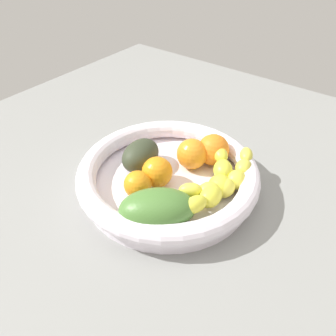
{
  "coord_description": "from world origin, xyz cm",
  "views": [
    {
      "loc": [
        -40.13,
        -30.61,
        48.56
      ],
      "look_at": [
        0.0,
        0.0,
        8.12
      ],
      "focal_mm": 36.62,
      "sensor_mm": 36.0,
      "label": 1
    }
  ],
  "objects_px": {
    "banana_draped_right": "(216,182)",
    "orange_rear": "(138,184)",
    "fruit_bowl": "(168,176)",
    "mango_green": "(157,209)",
    "orange_mid_right": "(192,154)",
    "orange_mid_left": "(157,172)",
    "avocado_dark": "(139,156)",
    "orange_front": "(213,150)",
    "banana_draped_left": "(227,179)"
  },
  "relations": [
    {
      "from": "banana_draped_right",
      "to": "orange_mid_left",
      "type": "distance_m",
      "value": 0.11
    },
    {
      "from": "orange_front",
      "to": "mango_green",
      "type": "bearing_deg",
      "value": -176.22
    },
    {
      "from": "fruit_bowl",
      "to": "avocado_dark",
      "type": "distance_m",
      "value": 0.07
    },
    {
      "from": "banana_draped_right",
      "to": "orange_mid_right",
      "type": "relative_size",
      "value": 3.24
    },
    {
      "from": "fruit_bowl",
      "to": "orange_rear",
      "type": "distance_m",
      "value": 0.07
    },
    {
      "from": "fruit_bowl",
      "to": "orange_mid_right",
      "type": "distance_m",
      "value": 0.07
    },
    {
      "from": "banana_draped_left",
      "to": "orange_front",
      "type": "distance_m",
      "value": 0.09
    },
    {
      "from": "orange_mid_right",
      "to": "avocado_dark",
      "type": "xyz_separation_m",
      "value": [
        -0.07,
        0.08,
        -0.0
      ]
    },
    {
      "from": "orange_mid_right",
      "to": "orange_front",
      "type": "bearing_deg",
      "value": -36.75
    },
    {
      "from": "avocado_dark",
      "to": "banana_draped_right",
      "type": "bearing_deg",
      "value": -81.21
    },
    {
      "from": "orange_mid_left",
      "to": "orange_mid_right",
      "type": "relative_size",
      "value": 0.94
    },
    {
      "from": "banana_draped_right",
      "to": "orange_rear",
      "type": "distance_m",
      "value": 0.14
    },
    {
      "from": "mango_green",
      "to": "avocado_dark",
      "type": "relative_size",
      "value": 1.4
    },
    {
      "from": "fruit_bowl",
      "to": "banana_draped_right",
      "type": "relative_size",
      "value": 1.74
    },
    {
      "from": "banana_draped_left",
      "to": "orange_mid_left",
      "type": "distance_m",
      "value": 0.13
    },
    {
      "from": "banana_draped_left",
      "to": "banana_draped_right",
      "type": "relative_size",
      "value": 0.98
    },
    {
      "from": "banana_draped_left",
      "to": "orange_front",
      "type": "bearing_deg",
      "value": 47.65
    },
    {
      "from": "fruit_bowl",
      "to": "orange_mid_left",
      "type": "xyz_separation_m",
      "value": [
        -0.02,
        0.01,
        0.02
      ]
    },
    {
      "from": "orange_front",
      "to": "banana_draped_right",
      "type": "bearing_deg",
      "value": -146.21
    },
    {
      "from": "banana_draped_left",
      "to": "orange_front",
      "type": "relative_size",
      "value": 3.08
    },
    {
      "from": "banana_draped_left",
      "to": "banana_draped_right",
      "type": "bearing_deg",
      "value": 152.04
    },
    {
      "from": "fruit_bowl",
      "to": "banana_draped_right",
      "type": "distance_m",
      "value": 0.1
    },
    {
      "from": "orange_mid_right",
      "to": "orange_rear",
      "type": "relative_size",
      "value": 1.21
    },
    {
      "from": "fruit_bowl",
      "to": "mango_green",
      "type": "xyz_separation_m",
      "value": [
        -0.1,
        -0.05,
        0.02
      ]
    },
    {
      "from": "banana_draped_left",
      "to": "orange_mid_right",
      "type": "xyz_separation_m",
      "value": [
        0.02,
        0.09,
        0.0
      ]
    },
    {
      "from": "fruit_bowl",
      "to": "avocado_dark",
      "type": "height_order",
      "value": "avocado_dark"
    },
    {
      "from": "orange_mid_left",
      "to": "mango_green",
      "type": "bearing_deg",
      "value": -141.05
    },
    {
      "from": "banana_draped_left",
      "to": "fruit_bowl",
      "type": "bearing_deg",
      "value": 111.62
    },
    {
      "from": "orange_rear",
      "to": "avocado_dark",
      "type": "xyz_separation_m",
      "value": [
        0.06,
        0.05,
        0.0
      ]
    },
    {
      "from": "orange_front",
      "to": "orange_mid_right",
      "type": "height_order",
      "value": "orange_front"
    },
    {
      "from": "orange_mid_right",
      "to": "mango_green",
      "type": "height_order",
      "value": "same"
    },
    {
      "from": "fruit_bowl",
      "to": "banana_draped_left",
      "type": "relative_size",
      "value": 1.77
    },
    {
      "from": "banana_draped_left",
      "to": "orange_rear",
      "type": "height_order",
      "value": "orange_rear"
    },
    {
      "from": "orange_mid_left",
      "to": "avocado_dark",
      "type": "relative_size",
      "value": 0.64
    },
    {
      "from": "orange_mid_right",
      "to": "orange_mid_left",
      "type": "bearing_deg",
      "value": 166.03
    },
    {
      "from": "orange_mid_left",
      "to": "banana_draped_left",
      "type": "bearing_deg",
      "value": -61.39
    },
    {
      "from": "orange_rear",
      "to": "orange_front",
      "type": "bearing_deg",
      "value": -18.86
    },
    {
      "from": "orange_front",
      "to": "orange_mid_right",
      "type": "distance_m",
      "value": 0.05
    },
    {
      "from": "fruit_bowl",
      "to": "orange_mid_left",
      "type": "height_order",
      "value": "orange_mid_left"
    },
    {
      "from": "banana_draped_right",
      "to": "avocado_dark",
      "type": "distance_m",
      "value": 0.16
    },
    {
      "from": "fruit_bowl",
      "to": "orange_mid_right",
      "type": "height_order",
      "value": "orange_mid_right"
    },
    {
      "from": "orange_mid_left",
      "to": "mango_green",
      "type": "relative_size",
      "value": 0.46
    },
    {
      "from": "fruit_bowl",
      "to": "orange_mid_right",
      "type": "xyz_separation_m",
      "value": [
        0.06,
        -0.01,
        0.02
      ]
    },
    {
      "from": "fruit_bowl",
      "to": "banana_draped_left",
      "type": "distance_m",
      "value": 0.11
    },
    {
      "from": "orange_mid_right",
      "to": "mango_green",
      "type": "bearing_deg",
      "value": -165.87
    },
    {
      "from": "orange_mid_right",
      "to": "orange_rear",
      "type": "height_order",
      "value": "orange_mid_right"
    },
    {
      "from": "orange_rear",
      "to": "avocado_dark",
      "type": "height_order",
      "value": "avocado_dark"
    },
    {
      "from": "fruit_bowl",
      "to": "mango_green",
      "type": "bearing_deg",
      "value": -151.85
    },
    {
      "from": "fruit_bowl",
      "to": "orange_front",
      "type": "relative_size",
      "value": 5.45
    },
    {
      "from": "orange_front",
      "to": "avocado_dark",
      "type": "bearing_deg",
      "value": 134.48
    }
  ]
}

